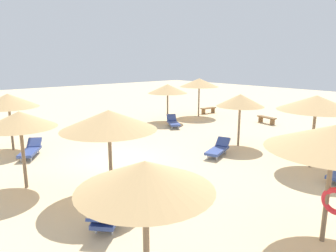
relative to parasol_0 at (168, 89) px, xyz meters
The scene contains 16 objects.
ground_plane 9.64m from the parasol_0, 54.64° to the right, with size 80.00×80.00×0.00m, color beige.
parasol_0 is the anchor object (origin of this frame).
parasol_1 10.76m from the parasol_0, 87.85° to the right, with size 2.87×2.87×2.88m.
parasol_2 11.63m from the parasol_0, ahead, with size 3.12×3.12×3.09m.
parasol_3 12.79m from the parasol_0, 49.23° to the right, with size 3.15×3.15×2.94m.
parasol_4 7.54m from the parasol_0, 10.46° to the right, with size 2.48×2.48×2.77m.
parasol_5 3.31m from the parasol_0, 89.64° to the left, with size 3.13×3.13×3.07m.
parasol_6 13.07m from the parasol_0, 63.59° to the right, with size 2.47×2.47×2.79m.
parasol_7 15.86m from the parasol_0, 26.25° to the right, with size 3.19×3.19×3.02m.
parasol_8 17.44m from the parasol_0, 41.91° to the right, with size 2.43×2.43×2.85m.
lounger_0 2.80m from the parasol_0, 28.56° to the right, with size 1.94×1.51×0.75m.
lounger_1 10.84m from the parasol_0, 78.44° to the right, with size 1.93×1.58×0.72m.
lounger_3 14.83m from the parasol_0, 47.03° to the right, with size 1.77×1.83×0.66m.
lounger_4 8.84m from the parasol_0, 24.15° to the right, with size 1.24×1.99×0.72m.
bench_1 7.48m from the parasol_0, 43.73° to the left, with size 1.55×0.68×0.49m.
bench_2 5.42m from the parasol_0, 94.98° to the left, with size 0.55×1.53×0.49m.
Camera 1 is at (11.58, -6.97, 4.52)m, focal length 32.74 mm.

